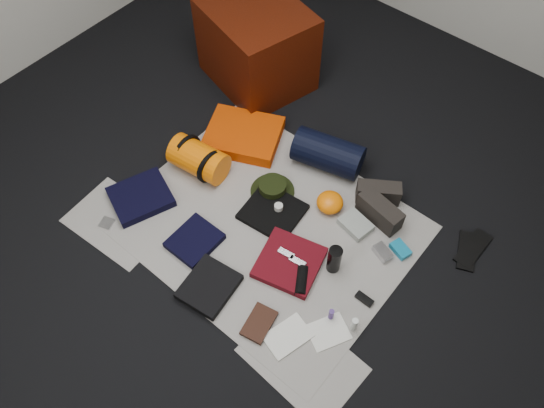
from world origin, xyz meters
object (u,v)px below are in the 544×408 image
Objects in this scene: stuff_sack at (199,159)px; compact_camera at (382,252)px; red_cabinet at (257,46)px; sleeping_pad at (243,135)px; navy_duffel at (328,153)px; water_bottle at (334,259)px; paperback_book at (259,323)px.

compact_camera is at bearing 10.16° from stuff_sack.
red_cabinet is at bearing 175.10° from compact_camera.
navy_duffel is (0.55, 0.18, 0.07)m from sleeping_pad.
sleeping_pad reaches higher than compact_camera.
stuff_sack reaches higher than sleeping_pad.
sleeping_pad is 0.58m from navy_duffel.
water_bottle is (0.46, -0.57, -0.02)m from navy_duffel.
stuff_sack is at bearing -97.03° from sleeping_pad.
water_bottle is (1.05, -0.03, -0.01)m from stuff_sack.
red_cabinet reaches higher than water_bottle.
red_cabinet is at bearing 119.04° from paperback_book.
compact_camera is at bearing -6.91° from sleeping_pad.
navy_duffel is at bearing 18.30° from sleeping_pad.
navy_duffel is 3.82× the size of compact_camera.
red_cabinet is 1.65m from compact_camera.
stuff_sack is 0.82× the size of navy_duffel.
paperback_book is (1.23, -1.42, -0.27)m from red_cabinet.
water_bottle is at bearing -105.15° from compact_camera.
red_cabinet reaches higher than navy_duffel.
red_cabinet is at bearing 121.68° from sleeping_pad.
sleeping_pad is (0.32, -0.51, -0.24)m from red_cabinet.
compact_camera is (0.63, -0.32, -0.09)m from navy_duffel.
water_bottle is at bearing -19.24° from red_cabinet.
sleeping_pad is 1.34× the size of stuff_sack.
navy_duffel is 0.71m from compact_camera.
navy_duffel reaches higher than compact_camera.
stuff_sack reaches higher than water_bottle.
red_cabinet is at bearing 145.79° from water_bottle.
compact_camera is (0.17, 0.25, -0.07)m from water_bottle.
stuff_sack is 1.83× the size of water_bottle.
stuff_sack is (0.27, -0.87, -0.18)m from red_cabinet.
red_cabinet reaches higher than sleeping_pad.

